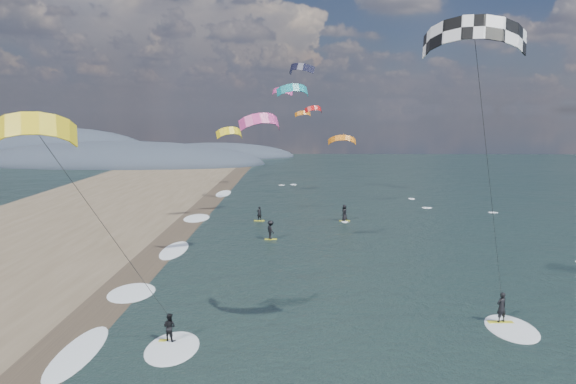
{
  "coord_description": "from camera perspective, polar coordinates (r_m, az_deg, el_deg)",
  "views": [
    {
      "loc": [
        -0.26,
        -19.31,
        11.59
      ],
      "look_at": [
        -1.0,
        12.0,
        7.0
      ],
      "focal_mm": 35.0,
      "sensor_mm": 36.0,
      "label": 1
    }
  ],
  "objects": [
    {
      "name": "kitesurfer_near_a",
      "position": [
        25.99,
        19.12,
        8.83
      ],
      "size": [
        7.85,
        8.81,
        15.89
      ],
      "color": "gold",
      "rests_on": "ground"
    },
    {
      "name": "far_kitesurfers",
      "position": [
        54.63,
        0.82,
        -2.99
      ],
      "size": [
        10.09,
        9.86,
        1.75
      ],
      "color": "gold",
      "rests_on": "ground"
    },
    {
      "name": "wet_sand_strip",
      "position": [
        33.64,
        -19.64,
        -12.32
      ],
      "size": [
        3.0,
        240.0,
        0.0
      ],
      "primitive_type": "cube",
      "color": "#382D23",
      "rests_on": "ground"
    },
    {
      "name": "shoreline_surf",
      "position": [
        37.49,
        -15.28,
        -9.97
      ],
      "size": [
        2.4,
        79.4,
        0.11
      ],
      "color": "white",
      "rests_on": "ground"
    },
    {
      "name": "kitesurfer_near_b",
      "position": [
        24.72,
        -19.6,
        -2.07
      ],
      "size": [
        6.82,
        8.56,
        12.27
      ],
      "color": "gold",
      "rests_on": "ground"
    },
    {
      "name": "bg_kite_field",
      "position": [
        74.06,
        1.32,
        8.67
      ],
      "size": [
        16.26,
        72.15,
        10.23
      ],
      "color": "teal",
      "rests_on": "ground"
    },
    {
      "name": "coastal_hills",
      "position": [
        135.26,
        -17.92,
        3.02
      ],
      "size": [
        80.0,
        41.0,
        15.0
      ],
      "color": "#3D4756",
      "rests_on": "ground"
    }
  ]
}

